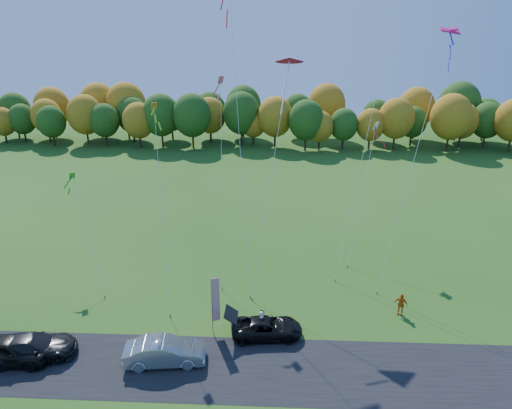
{
  "coord_description": "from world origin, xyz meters",
  "views": [
    {
      "loc": [
        1.52,
        -26.55,
        19.18
      ],
      "look_at": [
        0.0,
        6.0,
        7.0
      ],
      "focal_mm": 32.0,
      "sensor_mm": 36.0,
      "label": 1
    }
  ],
  "objects_px": {
    "silver_sedan": "(165,352)",
    "feather_flag": "(215,299)",
    "black_suv": "(267,328)",
    "person_east": "(401,304)"
  },
  "relations": [
    {
      "from": "feather_flag",
      "to": "black_suv",
      "type": "bearing_deg",
      "value": -3.76
    },
    {
      "from": "silver_sedan",
      "to": "black_suv",
      "type": "bearing_deg",
      "value": -71.56
    },
    {
      "from": "silver_sedan",
      "to": "person_east",
      "type": "bearing_deg",
      "value": -76.33
    },
    {
      "from": "black_suv",
      "to": "person_east",
      "type": "xyz_separation_m",
      "value": [
        9.65,
        3.03,
        0.18
      ]
    },
    {
      "from": "silver_sedan",
      "to": "person_east",
      "type": "relative_size",
      "value": 2.94
    },
    {
      "from": "black_suv",
      "to": "feather_flag",
      "type": "xyz_separation_m",
      "value": [
        -3.48,
        0.23,
        1.98
      ]
    },
    {
      "from": "silver_sedan",
      "to": "person_east",
      "type": "height_order",
      "value": "person_east"
    },
    {
      "from": "silver_sedan",
      "to": "person_east",
      "type": "xyz_separation_m",
      "value": [
        15.87,
        5.99,
        0.03
      ]
    },
    {
      "from": "black_suv",
      "to": "person_east",
      "type": "height_order",
      "value": "person_east"
    },
    {
      "from": "silver_sedan",
      "to": "feather_flag",
      "type": "xyz_separation_m",
      "value": [
        2.75,
        3.19,
        1.82
      ]
    }
  ]
}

